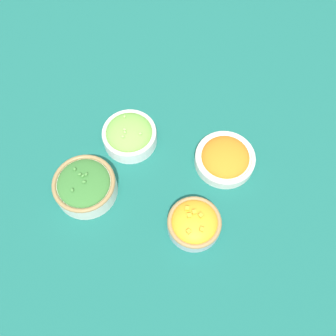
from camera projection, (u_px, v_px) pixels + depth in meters
ground_plane at (168, 173)px, 1.02m from camera, size 3.00×3.00×0.00m
bowl_lettuce at (129, 134)px, 1.03m from camera, size 0.15×0.15×0.08m
bowl_carrots at (225, 158)px, 1.01m from camera, size 0.16×0.16×0.06m
bowl_squash at (194, 223)px, 0.92m from camera, size 0.13×0.13×0.07m
bowl_broccoli at (85, 185)px, 0.96m from camera, size 0.16×0.16×0.08m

